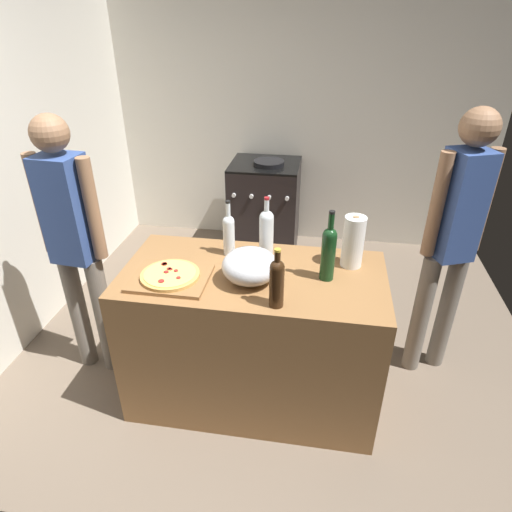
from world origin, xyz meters
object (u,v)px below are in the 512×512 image
mixing_bowl (250,266)px  wine_bottle_amber (277,281)px  wine_bottle_clear (229,233)px  person_in_red (453,235)px  wine_bottle_dark (266,233)px  wine_bottle_green (329,251)px  person_in_stripes (73,237)px  pizza (170,275)px  paper_towel_roll (353,242)px  stove (265,208)px

mixing_bowl → wine_bottle_amber: (0.16, -0.19, 0.05)m
wine_bottle_clear → person_in_red: person_in_red is taller
mixing_bowl → wine_bottle_dark: 0.26m
mixing_bowl → wine_bottle_amber: 0.26m
wine_bottle_green → person_in_stripes: size_ratio=0.23×
pizza → wine_bottle_dark: wine_bottle_dark is taller
pizza → paper_towel_roll: size_ratio=1.05×
wine_bottle_dark → person_in_red: bearing=14.6°
wine_bottle_green → wine_bottle_amber: bearing=-129.3°
stove → person_in_stripes: bearing=-115.9°
pizza → person_in_red: size_ratio=0.18×
pizza → wine_bottle_green: (0.81, 0.15, 0.13)m
person_in_stripes → mixing_bowl: bearing=-8.9°
person_in_stripes → paper_towel_roll: bearing=3.0°
wine_bottle_clear → mixing_bowl: bearing=-57.9°
pizza → wine_bottle_clear: 0.42m
wine_bottle_amber → person_in_stripes: person_in_stripes is taller
mixing_bowl → wine_bottle_clear: wine_bottle_clear is taller
wine_bottle_clear → stove: size_ratio=0.35×
wine_bottle_dark → wine_bottle_amber: bearing=-75.8°
person_in_stripes → person_in_red: size_ratio=0.98×
wine_bottle_amber → stove: (-0.36, 2.15, -0.57)m
wine_bottle_green → stove: bearing=107.6°
wine_bottle_green → person_in_stripes: 1.47m
paper_towel_roll → wine_bottle_amber: 0.57m
wine_bottle_green → person_in_stripes: (-1.46, 0.08, -0.08)m
wine_bottle_clear → stove: 1.79m
paper_towel_roll → stove: 1.94m
person_in_red → wine_bottle_dark: bearing=-165.4°
wine_bottle_amber → wine_bottle_green: size_ratio=0.80×
wine_bottle_amber → person_in_stripes: (-1.23, 0.36, -0.05)m
wine_bottle_amber → person_in_stripes: size_ratio=0.18×
paper_towel_roll → person_in_red: 0.64m
pizza → person_in_stripes: bearing=161.1°
wine_bottle_green → person_in_stripes: person_in_stripes is taller
wine_bottle_clear → wine_bottle_green: 0.59m
paper_towel_roll → stove: paper_towel_roll is taller
wine_bottle_green → person_in_red: 0.83m
wine_bottle_amber → person_in_red: 1.18m
pizza → mixing_bowl: (0.41, 0.06, 0.06)m
wine_bottle_dark → paper_towel_roll: bearing=1.3°
pizza → wine_bottle_amber: bearing=-13.3°
wine_bottle_clear → person_in_stripes: size_ratio=0.20×
paper_towel_roll → person_in_red: size_ratio=0.17×
wine_bottle_green → wine_bottle_dark: wine_bottle_green is taller
wine_bottle_amber → wine_bottle_clear: (-0.33, 0.46, -0.00)m
wine_bottle_amber → wine_bottle_green: bearing=50.7°
paper_towel_roll → wine_bottle_green: bearing=-129.0°
wine_bottle_amber → wine_bottle_dark: bearing=104.2°
person_in_stripes → wine_bottle_dark: bearing=3.7°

